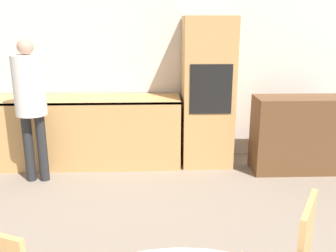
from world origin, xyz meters
TOP-DOWN VIEW (x-y plane):
  - wall_back at (0.00, 5.60)m, footprint 6.36×0.05m
  - kitchen_counter at (-1.05, 5.26)m, footprint 2.56×0.60m
  - oven_unit at (0.59, 5.27)m, footprint 0.64×0.59m
  - sideboard at (1.69, 4.94)m, footprint 1.11×0.45m
  - person_standing at (-1.49, 4.74)m, footprint 0.35×0.35m

SIDE VIEW (x-z plane):
  - kitchen_counter at x=-1.05m, z-range 0.01..0.90m
  - sideboard at x=1.69m, z-range 0.00..0.95m
  - oven_unit at x=0.59m, z-range 0.00..1.89m
  - person_standing at x=-1.49m, z-range 0.20..1.85m
  - wall_back at x=0.00m, z-range 0.00..2.60m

